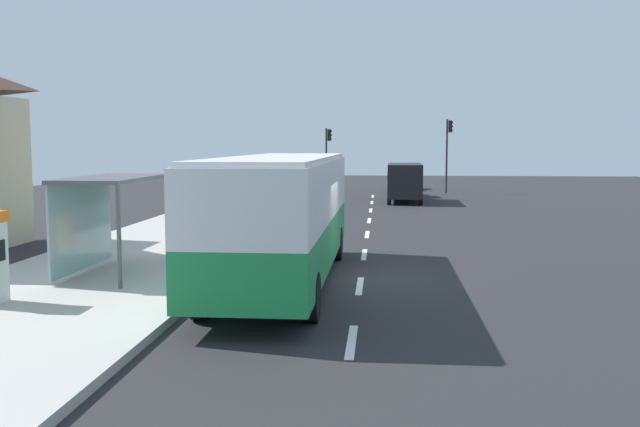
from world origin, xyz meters
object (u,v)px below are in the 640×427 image
(white_van, at_px, (405,180))
(traffic_light_near_side, at_px, (448,144))
(sedan_near, at_px, (401,179))
(traffic_light_far_side, at_px, (328,149))
(recycling_bin_blue, at_px, (213,241))
(sedan_far, at_px, (404,185))
(bus, at_px, (281,211))
(recycling_bin_yellow, at_px, (223,235))
(recycling_bin_orange, at_px, (218,238))
(recycling_bin_red, at_px, (228,232))
(bus_shelter, at_px, (101,199))

(white_van, distance_m, traffic_light_near_side, 8.90)
(sedan_near, bearing_deg, traffic_light_far_side, -146.87)
(white_van, height_order, recycling_bin_blue, white_van)
(white_van, relative_size, recycling_bin_blue, 5.52)
(sedan_far, bearing_deg, traffic_light_near_side, 46.71)
(bus, relative_size, recycling_bin_yellow, 11.60)
(traffic_light_near_side, bearing_deg, traffic_light_far_side, 174.68)
(bus, relative_size, white_van, 2.10)
(white_van, xyz_separation_m, recycling_bin_orange, (-6.40, -21.76, -0.69))
(sedan_far, bearing_deg, recycling_bin_orange, -103.86)
(recycling_bin_red, bearing_deg, recycling_bin_orange, -90.00)
(sedan_near, relative_size, recycling_bin_yellow, 4.67)
(sedan_near, bearing_deg, white_van, -90.46)
(traffic_light_near_side, height_order, bus_shelter, traffic_light_near_side)
(sedan_near, bearing_deg, recycling_bin_yellow, -101.02)
(bus, xyz_separation_m, white_van, (3.91, 25.50, -0.50))
(recycling_bin_orange, xyz_separation_m, recycling_bin_yellow, (0.00, 0.70, 0.00))
(recycling_bin_red, bearing_deg, white_van, 72.55)
(bus, relative_size, traffic_light_far_side, 2.39)
(white_van, xyz_separation_m, traffic_light_far_side, (-5.30, 8.79, 1.75))
(recycling_bin_yellow, xyz_separation_m, recycling_bin_red, (0.00, 0.70, 0.00))
(bus_shelter, bearing_deg, recycling_bin_red, 65.90)
(recycling_bin_yellow, relative_size, traffic_light_near_side, 0.18)
(sedan_far, xyz_separation_m, recycling_bin_yellow, (-6.50, -25.66, -0.14))
(sedan_near, bearing_deg, bus, -96.05)
(white_van, relative_size, recycling_bin_orange, 5.52)
(bus, bearing_deg, traffic_light_far_side, 92.31)
(recycling_bin_blue, distance_m, bus_shelter, 3.88)
(white_van, xyz_separation_m, traffic_light_near_side, (3.30, 7.99, 2.11))
(bus, bearing_deg, traffic_light_near_side, 77.85)
(sedan_far, distance_m, traffic_light_near_side, 5.37)
(traffic_light_far_side, bearing_deg, recycling_bin_yellow, -92.12)
(bus, xyz_separation_m, recycling_bin_red, (-2.49, 5.14, -1.19))
(sedan_near, height_order, recycling_bin_orange, sedan_near)
(recycling_bin_blue, distance_m, recycling_bin_yellow, 1.40)
(recycling_bin_orange, bearing_deg, sedan_near, 79.20)
(sedan_near, xyz_separation_m, recycling_bin_blue, (-6.50, -34.78, -0.14))
(white_van, height_order, recycling_bin_yellow, white_van)
(sedan_far, height_order, recycling_bin_yellow, sedan_far)
(sedan_near, distance_m, traffic_light_near_side, 6.00)
(white_van, xyz_separation_m, recycling_bin_blue, (-6.40, -22.46, -0.69))
(recycling_bin_blue, relative_size, recycling_bin_red, 1.00)
(bus, distance_m, sedan_far, 30.39)
(white_van, distance_m, traffic_light_far_side, 10.41)
(recycling_bin_orange, distance_m, recycling_bin_yellow, 0.70)
(sedan_far, distance_m, recycling_bin_yellow, 26.48)
(recycling_bin_blue, height_order, bus_shelter, bus_shelter)
(bus, distance_m, white_van, 25.80)
(bus, height_order, recycling_bin_blue, bus)
(sedan_near, bearing_deg, bus_shelter, -103.04)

